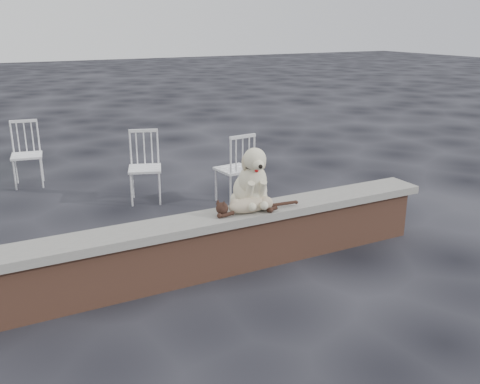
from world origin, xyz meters
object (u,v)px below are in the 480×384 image
dog (250,176)px  chair_d (145,167)px  cat (250,204)px  chair_b (27,154)px  chair_c (235,168)px

dog → chair_d: bearing=108.9°
cat → chair_b: size_ratio=1.06×
dog → cat: 0.28m
chair_c → chair_b: same height
chair_b → chair_d: size_ratio=1.00×
dog → chair_b: bearing=124.0°
chair_d → cat: bearing=-64.8°
chair_b → cat: bearing=-59.6°
dog → cat: size_ratio=0.62×
dog → chair_b: size_ratio=0.66×
dog → chair_b: 4.10m
dog → chair_c: size_ratio=0.66×
cat → chair_d: size_ratio=1.06×
cat → dog: bearing=72.1°
chair_b → dog: bearing=-57.7°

